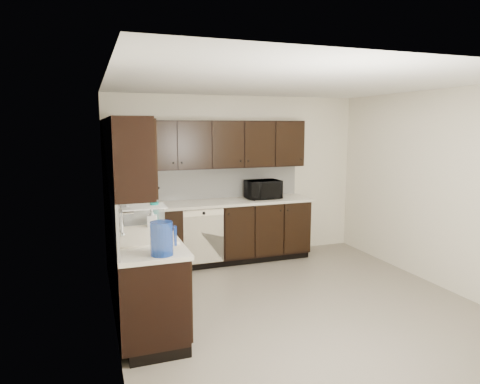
# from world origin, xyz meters

# --- Properties ---
(floor) EXTENTS (4.00, 4.00, 0.00)m
(floor) POSITION_xyz_m (0.00, 0.00, 0.00)
(floor) COLOR gray
(floor) RESTS_ON ground
(ceiling) EXTENTS (4.00, 4.00, 0.00)m
(ceiling) POSITION_xyz_m (0.00, 0.00, 2.50)
(ceiling) COLOR white
(ceiling) RESTS_ON wall_back
(wall_back) EXTENTS (4.00, 0.02, 2.50)m
(wall_back) POSITION_xyz_m (0.00, 2.00, 1.25)
(wall_back) COLOR beige
(wall_back) RESTS_ON floor
(wall_left) EXTENTS (0.02, 4.00, 2.50)m
(wall_left) POSITION_xyz_m (-2.00, 0.00, 1.25)
(wall_left) COLOR beige
(wall_left) RESTS_ON floor
(wall_right) EXTENTS (0.02, 4.00, 2.50)m
(wall_right) POSITION_xyz_m (2.00, 0.00, 1.25)
(wall_right) COLOR beige
(wall_right) RESTS_ON floor
(wall_front) EXTENTS (4.00, 0.02, 2.50)m
(wall_front) POSITION_xyz_m (0.00, -2.00, 1.25)
(wall_front) COLOR beige
(wall_front) RESTS_ON floor
(lower_cabinets) EXTENTS (3.00, 2.80, 0.90)m
(lower_cabinets) POSITION_xyz_m (-1.01, 1.11, 0.41)
(lower_cabinets) COLOR black
(lower_cabinets) RESTS_ON floor
(countertop) EXTENTS (3.03, 2.83, 0.04)m
(countertop) POSITION_xyz_m (-1.01, 1.11, 0.92)
(countertop) COLOR beige
(countertop) RESTS_ON lower_cabinets
(backsplash) EXTENTS (3.00, 2.80, 0.48)m
(backsplash) POSITION_xyz_m (-1.22, 1.32, 1.18)
(backsplash) COLOR silver
(backsplash) RESTS_ON countertop
(upper_cabinets) EXTENTS (3.00, 2.80, 0.70)m
(upper_cabinets) POSITION_xyz_m (-1.10, 1.20, 1.77)
(upper_cabinets) COLOR black
(upper_cabinets) RESTS_ON wall_back
(dishwasher) EXTENTS (0.58, 0.04, 0.78)m
(dishwasher) POSITION_xyz_m (-0.70, 1.41, 0.55)
(dishwasher) COLOR #FAEECD
(dishwasher) RESTS_ON lower_cabinets
(sink) EXTENTS (0.54, 0.82, 0.42)m
(sink) POSITION_xyz_m (-1.68, -0.01, 0.88)
(sink) COLOR #FAEECD
(sink) RESTS_ON countertop
(microwave) EXTENTS (0.52, 0.36, 0.28)m
(microwave) POSITION_xyz_m (0.32, 1.70, 1.08)
(microwave) COLOR black
(microwave) RESTS_ON countertop
(soap_bottle_a) EXTENTS (0.12, 0.12, 0.21)m
(soap_bottle_a) POSITION_xyz_m (-1.56, 0.32, 1.05)
(soap_bottle_a) COLOR gray
(soap_bottle_a) RESTS_ON countertop
(soap_bottle_b) EXTENTS (0.10, 0.10, 0.26)m
(soap_bottle_b) POSITION_xyz_m (-1.79, 0.65, 1.07)
(soap_bottle_b) COLOR gray
(soap_bottle_b) RESTS_ON countertop
(toaster_oven) EXTENTS (0.39, 0.32, 0.21)m
(toaster_oven) POSITION_xyz_m (-1.75, 1.77, 1.05)
(toaster_oven) COLOR #B1B0B3
(toaster_oven) RESTS_ON countertop
(storage_bin) EXTENTS (0.53, 0.42, 0.19)m
(storage_bin) POSITION_xyz_m (-1.61, 0.62, 1.03)
(storage_bin) COLOR silver
(storage_bin) RESTS_ON countertop
(blue_pitcher) EXTENTS (0.24, 0.24, 0.29)m
(blue_pitcher) POSITION_xyz_m (-1.62, -0.70, 1.09)
(blue_pitcher) COLOR navy
(blue_pitcher) RESTS_ON countertop
(teal_tumbler) EXTENTS (0.11, 0.11, 0.22)m
(teal_tumbler) POSITION_xyz_m (-1.48, 0.68, 1.05)
(teal_tumbler) COLOR #0C8E86
(teal_tumbler) RESTS_ON countertop
(paper_towel_roll) EXTENTS (0.18, 0.18, 0.32)m
(paper_towel_roll) POSITION_xyz_m (-1.56, 1.23, 1.10)
(paper_towel_roll) COLOR silver
(paper_towel_roll) RESTS_ON countertop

